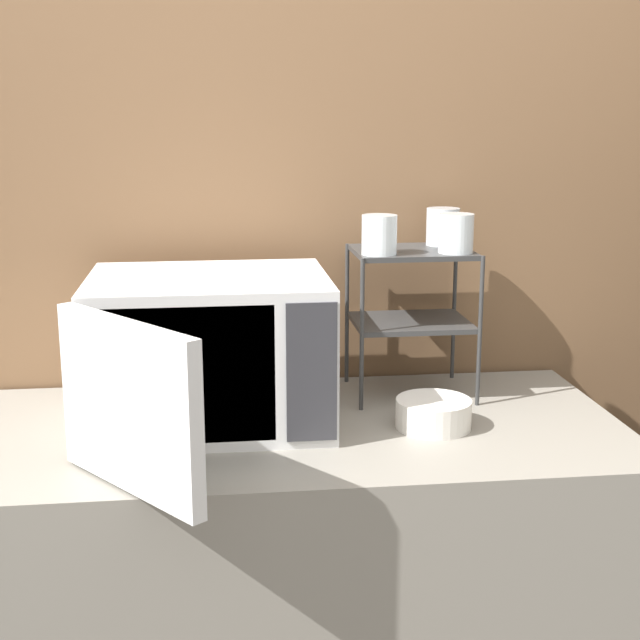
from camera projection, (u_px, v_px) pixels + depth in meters
name	position (u px, v px, depth m)	size (l,w,h in m)	color
wall_back	(223.00, 236.00, 2.22)	(8.00, 0.06, 2.60)	brown
counter	(235.00, 621.00, 2.03)	(1.72, 0.69, 0.93)	gray
microwave	(207.00, 352.00, 1.92)	(0.54, 0.74, 0.32)	silver
dish_rack	(411.00, 291.00, 2.11)	(0.28, 0.23, 0.35)	#333333
glass_front_left	(379.00, 235.00, 2.01)	(0.08, 0.08, 0.09)	silver
glass_back_right	(443.00, 227.00, 2.15)	(0.08, 0.08, 0.09)	silver
glass_front_right	(456.00, 233.00, 2.03)	(0.08, 0.08, 0.09)	silver
bowl	(433.00, 414.00, 1.93)	(0.16, 0.16, 0.06)	silver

